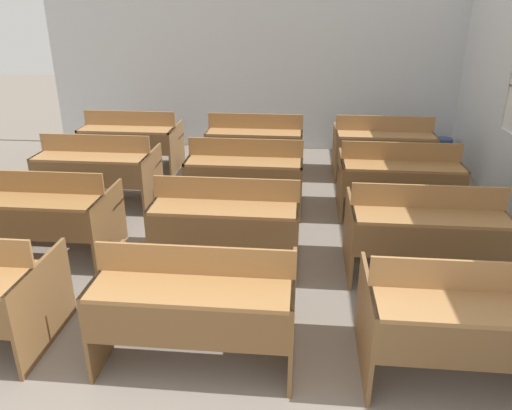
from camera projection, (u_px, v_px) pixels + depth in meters
name	position (u px, v px, depth m)	size (l,w,h in m)	color
wall_back	(252.00, 64.00, 8.04)	(6.69, 0.06, 2.75)	silver
bench_front_center	(197.00, 299.00, 3.41)	(1.34, 0.83, 0.87)	brown
bench_front_right	(470.00, 317.00, 3.22)	(1.34, 0.83, 0.87)	brown
bench_second_left	(40.00, 212.00, 4.80)	(1.34, 0.83, 0.87)	brown
bench_second_center	(227.00, 219.00, 4.64)	(1.34, 0.83, 0.87)	brown
bench_second_right	(424.00, 228.00, 4.46)	(1.34, 0.83, 0.87)	brown
bench_third_left	(98.00, 168.00, 6.04)	(1.34, 0.83, 0.87)	brown
bench_third_center	(246.00, 172.00, 5.88)	(1.34, 0.83, 0.87)	brown
bench_third_right	(399.00, 177.00, 5.73)	(1.34, 0.83, 0.87)	brown
bench_back_left	(131.00, 139.00, 7.27)	(1.34, 0.83, 0.87)	brown
bench_back_center	(255.00, 142.00, 7.11)	(1.34, 0.83, 0.87)	brown
bench_back_right	(383.00, 145.00, 6.98)	(1.34, 0.83, 0.87)	brown
wastepaper_bin	(443.00, 149.00, 7.81)	(0.26, 0.26, 0.35)	#33477A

